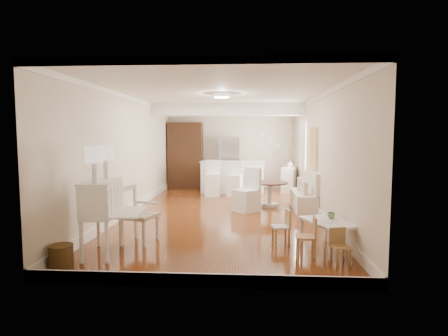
# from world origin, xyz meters

# --- Properties ---
(room) EXTENTS (9.00, 9.04, 2.82)m
(room) POSITION_xyz_m (0.04, 0.32, 1.98)
(room) COLOR brown
(room) RESTS_ON ground
(secretary_bureau) EXTENTS (1.01, 1.02, 1.18)m
(secretary_bureau) POSITION_xyz_m (-1.70, -3.30, 0.59)
(secretary_bureau) COLOR white
(secretary_bureau) RESTS_ON ground
(gustavian_armchair) EXTENTS (0.71, 0.71, 0.99)m
(gustavian_armchair) POSITION_xyz_m (-1.30, -2.63, 0.50)
(gustavian_armchair) COLOR white
(gustavian_armchair) RESTS_ON ground
(wicker_basket) EXTENTS (0.44, 0.44, 0.34)m
(wicker_basket) POSITION_xyz_m (-2.05, -3.94, 0.17)
(wicker_basket) COLOR #4D3518
(wicker_basket) RESTS_ON ground
(kids_table) EXTENTS (0.89, 1.10, 0.48)m
(kids_table) POSITION_xyz_m (1.90, -2.83, 0.24)
(kids_table) COLOR silver
(kids_table) RESTS_ON ground
(kids_chair_a) EXTENTS (0.32, 0.32, 0.64)m
(kids_chair_a) POSITION_xyz_m (1.48, -3.20, 0.32)
(kids_chair_a) COLOR tan
(kids_chair_a) RESTS_ON ground
(kids_chair_b) EXTENTS (0.34, 0.34, 0.61)m
(kids_chair_b) POSITION_xyz_m (1.16, -2.53, 0.30)
(kids_chair_b) COLOR tan
(kids_chair_b) RESTS_ON ground
(kids_chair_c) EXTENTS (0.31, 0.31, 0.53)m
(kids_chair_c) POSITION_xyz_m (1.94, -3.51, 0.26)
(kids_chair_c) COLOR #A07A48
(kids_chair_c) RESTS_ON ground
(banquette) EXTENTS (0.52, 1.60, 0.98)m
(banquette) POSITION_xyz_m (1.99, 0.50, 0.49)
(banquette) COLOR silver
(banquette) RESTS_ON ground
(dining_table) EXTENTS (1.25, 1.25, 0.65)m
(dining_table) POSITION_xyz_m (1.17, 0.81, 0.32)
(dining_table) COLOR #462416
(dining_table) RESTS_ON ground
(slip_chair_near) EXTENTS (0.73, 0.73, 1.07)m
(slip_chair_near) POSITION_xyz_m (0.55, 0.15, 0.54)
(slip_chair_near) COLOR white
(slip_chair_near) RESTS_ON ground
(slip_chair_far) EXTENTS (0.60, 0.61, 0.97)m
(slip_chair_far) POSITION_xyz_m (0.63, 0.82, 0.49)
(slip_chair_far) COLOR white
(slip_chair_far) RESTS_ON ground
(breakfast_counter) EXTENTS (2.05, 0.65, 1.03)m
(breakfast_counter) POSITION_xyz_m (0.10, 3.10, 0.52)
(breakfast_counter) COLOR white
(breakfast_counter) RESTS_ON ground
(bar_stool_left) EXTENTS (0.44, 0.44, 1.10)m
(bar_stool_left) POSITION_xyz_m (-0.47, 2.34, 0.55)
(bar_stool_left) COLOR white
(bar_stool_left) RESTS_ON ground
(bar_stool_right) EXTENTS (0.50, 0.50, 1.05)m
(bar_stool_right) POSITION_xyz_m (0.20, 2.42, 0.53)
(bar_stool_right) COLOR white
(bar_stool_right) RESTS_ON ground
(pantry_cabinet) EXTENTS (1.20, 0.60, 2.30)m
(pantry_cabinet) POSITION_xyz_m (-1.60, 4.18, 1.15)
(pantry_cabinet) COLOR #381E11
(pantry_cabinet) RESTS_ON ground
(fridge) EXTENTS (0.75, 0.65, 1.80)m
(fridge) POSITION_xyz_m (0.30, 4.15, 0.90)
(fridge) COLOR silver
(fridge) RESTS_ON ground
(sideboard) EXTENTS (0.65, 0.95, 0.83)m
(sideboard) POSITION_xyz_m (1.98, 3.34, 0.41)
(sideboard) COLOR silver
(sideboard) RESTS_ON ground
(pencil_cup) EXTENTS (0.15, 0.15, 0.10)m
(pencil_cup) POSITION_xyz_m (1.99, -2.64, 0.53)
(pencil_cup) COLOR #63A25E
(pencil_cup) RESTS_ON kids_table
(branch_vase) EXTENTS (0.26, 0.26, 0.21)m
(branch_vase) POSITION_xyz_m (1.97, 3.33, 0.93)
(branch_vase) COLOR white
(branch_vase) RESTS_ON sideboard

